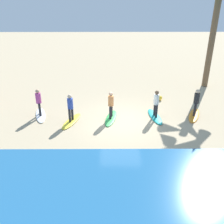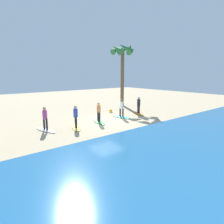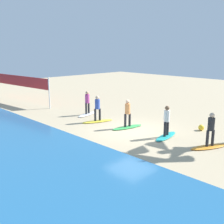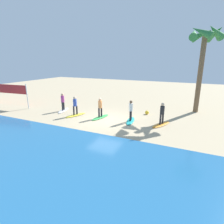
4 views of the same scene
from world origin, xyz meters
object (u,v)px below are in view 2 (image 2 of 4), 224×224
at_px(surfer_orange, 139,104).
at_px(surfboard_green, 99,122).
at_px(surfer_teal, 122,107).
at_px(palm_tree, 123,56).
at_px(surfboard_teal, 121,117).
at_px(surfer_yellow, 76,115).
at_px(surfer_white, 45,117).
at_px(surfboard_orange, 138,114).
at_px(surfer_green, 99,110).
at_px(beach_ball, 111,111).
at_px(surfboard_yellow, 76,128).
at_px(surfboard_white, 46,130).

height_order(surfer_orange, surfboard_green, surfer_orange).
xyz_separation_m(surfer_teal, palm_tree, (-4.69, -5.29, 5.13)).
bearing_deg(surfboard_teal, surfer_yellow, -93.62).
distance_m(surfer_white, palm_tree, 13.70).
xyz_separation_m(surfboard_orange, surfer_green, (5.08, 0.34, 0.99)).
bearing_deg(beach_ball, surfer_orange, 125.83).
height_order(surfboard_yellow, surfer_yellow, surfer_yellow).
bearing_deg(surfboard_orange, surfer_white, -67.57).
bearing_deg(surfer_white, surfboard_yellow, 158.49).
bearing_deg(surfboard_teal, surfer_teal, -9.90).
height_order(surfboard_green, surfboard_white, same).
xyz_separation_m(surfer_yellow, beach_ball, (-5.67, -3.08, -0.86)).
bearing_deg(surfboard_orange, palm_tree, 179.07).
distance_m(surfer_orange, surfer_yellow, 7.42).
relative_size(surfer_teal, surfboard_white, 0.78).
bearing_deg(palm_tree, surfer_yellow, 31.16).
bearing_deg(beach_ball, surfer_white, 16.68).
bearing_deg(surfboard_teal, surfer_orange, 83.84).
distance_m(surfer_green, beach_ball, 4.41).
xyz_separation_m(surfboard_orange, palm_tree, (-2.27, -5.14, 6.12)).
xyz_separation_m(surfer_green, surfboard_yellow, (2.31, 0.37, -0.99)).
relative_size(surfer_teal, surfer_green, 1.00).
distance_m(surfboard_white, surfer_white, 0.99).
height_order(surfboard_white, surfer_white, surfer_white).
bearing_deg(surfer_white, surfboard_orange, 179.50).
bearing_deg(surfboard_green, palm_tree, 138.14).
height_order(surfboard_teal, palm_tree, palm_tree).
height_order(surfer_green, surfboard_yellow, surfer_green).
bearing_deg(beach_ball, surfer_yellow, 28.54).
relative_size(surfer_teal, palm_tree, 0.21).
bearing_deg(surfer_yellow, surfboard_yellow, 7.13).
bearing_deg(surfer_green, surfboard_green, 90.00).
distance_m(surfboard_orange, surfboard_yellow, 7.42).
bearing_deg(beach_ball, surfboard_white, 16.68).
relative_size(surfboard_teal, surfer_white, 1.28).
height_order(surfboard_white, palm_tree, palm_tree).
relative_size(surfer_orange, surfer_white, 1.00).
xyz_separation_m(surfer_teal, surfboard_yellow, (4.97, 0.55, -0.99)).
bearing_deg(surfer_teal, surfboard_teal, -90.00).
bearing_deg(surfer_teal, surfboard_yellow, 6.28).
bearing_deg(surfboard_yellow, surfer_yellow, 116.73).
xyz_separation_m(surfboard_orange, surfboard_yellow, (7.39, 0.70, 0.00)).
bearing_deg(palm_tree, surfboard_orange, 66.14).
xyz_separation_m(surfer_yellow, surfboard_white, (2.00, -0.79, -0.99)).
xyz_separation_m(surfer_teal, surfer_green, (2.67, 0.18, 0.00)).
distance_m(surfer_green, surfer_yellow, 2.34).
bearing_deg(surfboard_yellow, surfboard_orange, 115.05).
bearing_deg(surfboard_green, surfer_green, -168.52).
bearing_deg(surfboard_orange, surfboard_yellow, -61.62).
bearing_deg(surfer_teal, surfboard_orange, -176.27).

